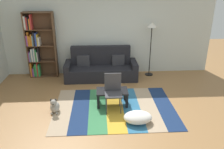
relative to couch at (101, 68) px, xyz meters
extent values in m
plane|color=#9E7042|center=(0.26, -2.02, -0.34)|extent=(14.00, 14.00, 0.00)
cube|color=silver|center=(0.26, 0.53, 1.01)|extent=(6.80, 0.10, 2.70)
cube|color=tan|center=(-0.96, -1.92, -0.33)|extent=(0.42, 2.10, 0.01)
cube|color=navy|center=(-0.54, -1.92, -0.33)|extent=(0.42, 2.10, 0.01)
cube|color=#387F4C|center=(-0.12, -1.92, -0.33)|extent=(0.42, 2.10, 0.01)
cube|color=gold|center=(0.30, -1.92, -0.33)|extent=(0.42, 2.10, 0.01)
cube|color=teal|center=(0.72, -1.92, -0.33)|extent=(0.42, 2.10, 0.01)
cube|color=tan|center=(1.14, -1.92, -0.33)|extent=(0.42, 2.10, 0.01)
cube|color=navy|center=(1.56, -1.92, -0.33)|extent=(0.42, 2.10, 0.01)
cube|color=black|center=(0.00, -0.07, -0.14)|extent=(1.90, 0.80, 0.40)
cube|color=black|center=(0.00, 0.23, 0.36)|extent=(1.90, 0.20, 0.60)
cube|color=black|center=(-1.04, -0.07, -0.06)|extent=(0.18, 0.80, 0.56)
cube|color=black|center=(1.04, -0.07, -0.06)|extent=(0.18, 0.80, 0.56)
cube|color=#333338|center=(-0.55, 0.11, 0.22)|extent=(0.42, 0.19, 0.36)
cube|color=#333338|center=(0.55, 0.11, 0.22)|extent=(0.42, 0.19, 0.36)
cube|color=brown|center=(-2.29, 0.28, 0.70)|extent=(0.04, 0.28, 2.07)
cube|color=brown|center=(-1.43, 0.28, 0.70)|extent=(0.04, 0.28, 2.07)
cube|color=brown|center=(-1.86, 0.41, 0.70)|extent=(0.90, 0.01, 2.07)
cube|color=brown|center=(-1.86, 0.28, -0.32)|extent=(0.86, 0.28, 0.02)
cube|color=brown|center=(-1.86, 0.28, 0.19)|extent=(0.86, 0.28, 0.02)
cube|color=brown|center=(-1.86, 0.28, 0.70)|extent=(0.86, 0.28, 0.02)
cube|color=brown|center=(-1.86, 0.28, 1.21)|extent=(0.86, 0.28, 0.02)
cube|color=brown|center=(-1.86, 0.28, 1.71)|extent=(0.86, 0.28, 0.02)
cube|color=orange|center=(-2.25, 0.27, -0.08)|extent=(0.04, 0.25, 0.45)
cube|color=purple|center=(-2.20, 0.24, -0.17)|extent=(0.05, 0.20, 0.27)
cube|color=green|center=(-2.16, 0.24, -0.13)|extent=(0.03, 0.19, 0.35)
cube|color=green|center=(-2.10, 0.24, -0.10)|extent=(0.05, 0.18, 0.42)
cube|color=red|center=(-2.06, 0.28, -0.08)|extent=(0.03, 0.26, 0.45)
cube|color=green|center=(-2.01, 0.25, -0.11)|extent=(0.05, 0.20, 0.39)
cube|color=purple|center=(-2.26, 0.23, 0.36)|extent=(0.03, 0.17, 0.31)
cube|color=#668C99|center=(-2.22, 0.23, 0.35)|extent=(0.04, 0.17, 0.30)
cube|color=silver|center=(-2.17, 0.24, 0.41)|extent=(0.05, 0.18, 0.42)
cube|color=#668C99|center=(-2.13, 0.26, 0.41)|extent=(0.03, 0.22, 0.41)
cube|color=silver|center=(-2.09, 0.24, 0.42)|extent=(0.04, 0.19, 0.43)
cube|color=green|center=(-2.04, 0.23, 0.39)|extent=(0.03, 0.17, 0.38)
cube|color=silver|center=(-2.01, 0.25, 0.35)|extent=(0.03, 0.20, 0.31)
cube|color=black|center=(-1.96, 0.23, 0.42)|extent=(0.04, 0.17, 0.44)
cube|color=purple|center=(-2.25, 0.28, 0.87)|extent=(0.04, 0.26, 0.32)
cube|color=orange|center=(-2.22, 0.24, 0.92)|extent=(0.03, 0.18, 0.43)
cube|color=orange|center=(-2.17, 0.25, 0.86)|extent=(0.05, 0.20, 0.31)
cube|color=orange|center=(-2.12, 0.24, 0.89)|extent=(0.03, 0.19, 0.36)
cube|color=#668C99|center=(-2.08, 0.26, 0.87)|extent=(0.04, 0.23, 0.32)
cube|color=black|center=(-2.04, 0.24, 0.92)|extent=(0.05, 0.19, 0.43)
cube|color=#334CB2|center=(-1.98, 0.26, 0.91)|extent=(0.05, 0.22, 0.40)
cube|color=gold|center=(-1.94, 0.25, 0.89)|extent=(0.03, 0.21, 0.36)
cube|color=silver|center=(-1.90, 0.27, 0.84)|extent=(0.05, 0.26, 0.27)
cube|color=silver|center=(-2.25, 0.26, 1.41)|extent=(0.05, 0.23, 0.40)
cube|color=red|center=(-2.19, 0.26, 1.40)|extent=(0.04, 0.23, 0.37)
cube|color=black|center=(-2.15, 0.27, 1.41)|extent=(0.03, 0.25, 0.38)
cube|color=orange|center=(-2.11, 0.23, 1.38)|extent=(0.03, 0.17, 0.32)
cube|color=red|center=(-2.07, 0.26, 1.44)|extent=(0.04, 0.22, 0.45)
cube|color=black|center=(0.25, -1.74, 0.04)|extent=(0.78, 0.46, 0.04)
cube|color=black|center=(-0.10, -1.93, -0.15)|extent=(0.06, 0.06, 0.35)
cube|color=black|center=(0.60, -1.93, -0.15)|extent=(0.06, 0.06, 0.35)
cube|color=black|center=(-0.10, -1.54, -0.15)|extent=(0.06, 0.06, 0.35)
cube|color=black|center=(0.60, -1.54, -0.15)|extent=(0.06, 0.06, 0.35)
ellipsoid|color=white|center=(0.77, -2.57, -0.21)|extent=(0.63, 0.47, 0.24)
ellipsoid|color=#9E998E|center=(-1.13, -2.00, -0.21)|extent=(0.22, 0.30, 0.26)
sphere|color=#9E998E|center=(-1.13, -2.11, -0.03)|extent=(0.15, 0.15, 0.15)
ellipsoid|color=#474440|center=(-1.13, -2.17, -0.04)|extent=(0.06, 0.07, 0.05)
ellipsoid|color=#474440|center=(-1.19, -2.09, 0.02)|extent=(0.05, 0.04, 0.08)
ellipsoid|color=#474440|center=(-1.08, -2.09, 0.02)|extent=(0.05, 0.04, 0.08)
sphere|color=#9E998E|center=(-1.19, -2.14, -0.31)|extent=(0.06, 0.06, 0.06)
sphere|color=#9E998E|center=(-1.07, -2.14, -0.31)|extent=(0.06, 0.06, 0.06)
cylinder|color=black|center=(1.60, 0.17, -0.32)|extent=(0.26, 0.26, 0.02)
cylinder|color=black|center=(1.60, 0.17, 0.47)|extent=(0.03, 0.03, 1.57)
cone|color=white|center=(1.60, 0.17, 1.32)|extent=(0.32, 0.32, 0.14)
cube|color=black|center=(0.19, -1.79, 0.07)|extent=(0.07, 0.15, 0.02)
cube|color=#38383D|center=(0.26, -2.02, 0.10)|extent=(0.40, 0.40, 0.03)
cube|color=#38383D|center=(0.26, -1.84, 0.34)|extent=(0.40, 0.03, 0.44)
cylinder|color=#38383D|center=(0.09, -2.19, -0.12)|extent=(0.02, 0.02, 0.42)
cylinder|color=#38383D|center=(0.43, -2.19, -0.12)|extent=(0.02, 0.02, 0.42)
cylinder|color=#38383D|center=(0.09, -1.85, -0.12)|extent=(0.02, 0.02, 0.42)
cylinder|color=#38383D|center=(0.43, -1.85, -0.12)|extent=(0.02, 0.02, 0.42)
camera|label=1|loc=(-0.05, -6.80, 2.57)|focal=36.48mm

